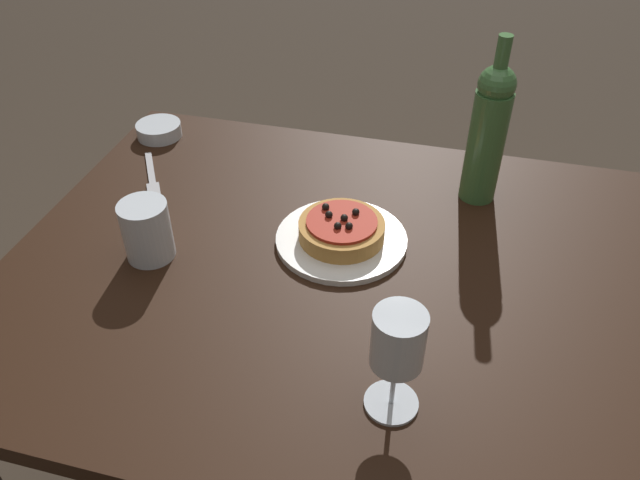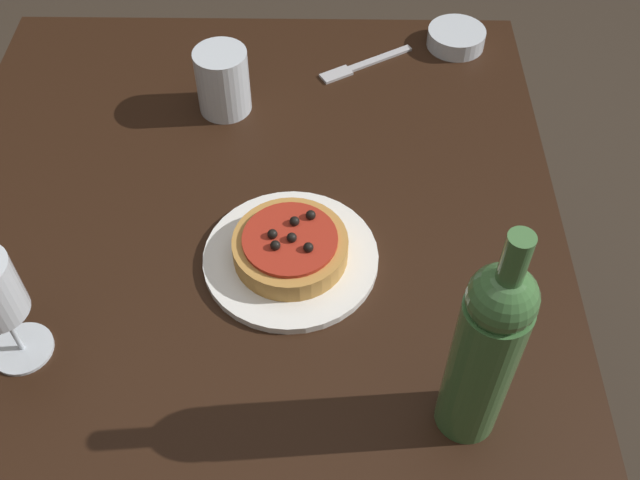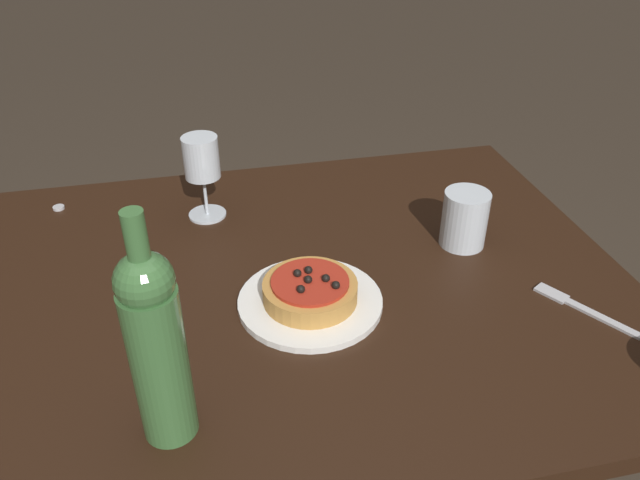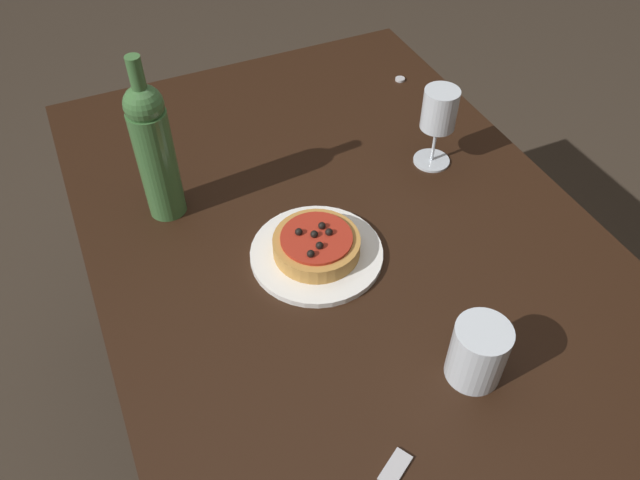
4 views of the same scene
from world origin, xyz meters
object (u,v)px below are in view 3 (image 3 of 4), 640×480
at_px(water_cup, 465,219).
at_px(dining_table, 271,322).
at_px(wine_bottle, 156,344).
at_px(fork, 579,307).
at_px(dinner_plate, 310,302).
at_px(bottle_cap, 59,208).
at_px(pizza, 310,290).
at_px(wine_glass, 202,161).

bearing_deg(water_cup, dining_table, 7.52).
distance_m(wine_bottle, water_cup, 0.66).
xyz_separation_m(dining_table, fork, (-0.50, 0.18, 0.09)).
bearing_deg(water_cup, dinner_plate, 20.48).
distance_m(dinner_plate, fork, 0.45).
bearing_deg(dining_table, water_cup, -172.48).
bearing_deg(bottle_cap, fork, 148.94).
bearing_deg(pizza, bottle_cap, -43.41).
height_order(dining_table, wine_glass, wine_glass).
relative_size(dining_table, pizza, 8.08).
distance_m(fork, bottle_cap, 1.05).
relative_size(dining_table, wine_glass, 7.31).
bearing_deg(dining_table, pizza, 130.15).
height_order(dining_table, fork, fork).
bearing_deg(wine_bottle, dinner_plate, -137.21).
relative_size(water_cup, bottle_cap, 4.62).
xyz_separation_m(wine_bottle, water_cup, (-0.56, -0.34, -0.09)).
bearing_deg(wine_bottle, wine_glass, -98.72).
xyz_separation_m(dinner_plate, wine_bottle, (0.24, 0.22, 0.14)).
bearing_deg(dinner_plate, bottle_cap, -43.41).
distance_m(pizza, wine_bottle, 0.34).
bearing_deg(wine_glass, fork, 142.98).
xyz_separation_m(pizza, water_cup, (-0.33, -0.12, 0.02)).
relative_size(wine_glass, water_cup, 1.59).
distance_m(dining_table, fork, 0.54).
relative_size(dining_table, fork, 7.67).
distance_m(water_cup, fork, 0.26).
height_order(dinner_plate, fork, dinner_plate).
distance_m(wine_bottle, bottle_cap, 0.70).
bearing_deg(wine_glass, bottle_cap, -17.31).
height_order(wine_glass, water_cup, wine_glass).
xyz_separation_m(water_cup, bottle_cap, (0.79, -0.31, -0.05)).
bearing_deg(wine_glass, dining_table, 108.66).
distance_m(pizza, wine_glass, 0.38).
height_order(water_cup, fork, water_cup).
xyz_separation_m(wine_glass, fork, (-0.59, 0.45, -0.12)).
height_order(pizza, wine_bottle, wine_bottle).
height_order(dinner_plate, water_cup, water_cup).
height_order(dinner_plate, wine_bottle, wine_bottle).
bearing_deg(wine_bottle, fork, -170.77).
relative_size(dining_table, bottle_cap, 53.79).
height_order(water_cup, bottle_cap, water_cup).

